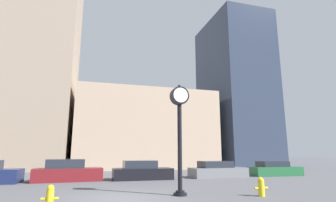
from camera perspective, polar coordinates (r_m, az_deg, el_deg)
name	(u,v)px	position (r m, az deg, el deg)	size (l,w,h in m)	color
ground_plane	(123,198)	(11.94, -9.68, -20.10)	(200.00, 200.00, 0.00)	#515156
building_tall_tower	(16,9)	(41.66, -30.12, 16.93)	(15.86, 12.00, 41.07)	gray
building_storefront_row	(143,131)	(36.47, -5.50, -6.54)	(17.47, 12.00, 9.77)	tan
building_glass_modern	(235,91)	(42.67, 14.28, 2.06)	(8.07, 12.00, 23.00)	#2D384C
street_clock	(180,121)	(12.41, 2.53, -4.33)	(0.87, 0.61, 5.12)	black
car_maroon	(68,172)	(19.72, -20.99, -14.21)	(4.54, 2.03, 1.47)	maroon
car_black	(142,171)	(19.80, -5.70, -15.01)	(4.26, 1.82, 1.35)	black
car_grey	(217,170)	(21.90, 10.71, -14.62)	(4.61, 1.99, 1.26)	slate
car_green	(274,169)	(24.75, 22.17, -13.64)	(4.36, 1.97, 1.21)	#236038
fire_hydrant_near	(50,197)	(10.13, -24.32, -18.52)	(0.55, 0.24, 0.81)	yellow
fire_hydrant_far	(261,187)	(12.86, 19.60, -17.14)	(0.64, 0.28, 0.81)	yellow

